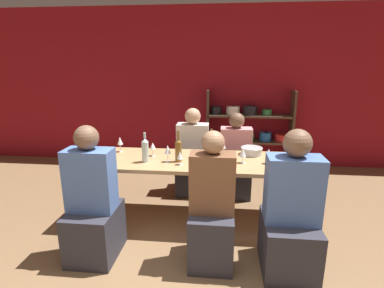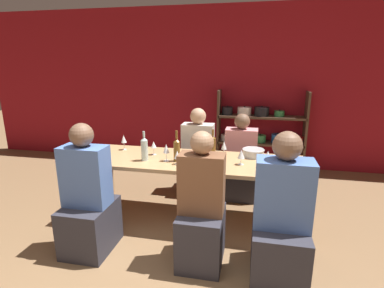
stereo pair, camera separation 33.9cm
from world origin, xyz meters
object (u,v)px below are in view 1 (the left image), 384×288
Objects in this scene: wine_bottle_amber at (211,143)px; wine_glass_empty_d at (243,153)px; dining_table at (191,166)px; wine_glass_empty_b at (153,146)px; shelf_unit at (248,136)px; person_near_b at (212,216)px; wine_glass_white_c at (120,141)px; person_far_b at (235,165)px; wine_glass_white_a at (168,150)px; wine_bottle_dark at (178,150)px; wine_glass_red_a at (223,145)px; person_near_a at (93,211)px; person_near_c at (290,221)px; wine_bottle_green at (145,150)px; wine_glass_empty_a at (85,153)px; wine_glass_empty_c at (269,153)px; mixing_bowl at (252,151)px; person_far_a at (193,162)px; wine_glass_white_b at (180,156)px.

wine_glass_empty_d is at bearing -45.52° from wine_bottle_amber.
wine_glass_empty_b is (-0.45, 0.08, 0.20)m from dining_table.
person_near_b is (-0.51, -2.68, -0.10)m from shelf_unit.
wine_glass_white_c is 0.16× the size of person_far_b.
wine_bottle_dark is at bearing 10.11° from wine_glass_white_a.
dining_table is 0.60m from wine_glass_empty_d.
person_near_b is at bearing -40.24° from wine_glass_white_c.
wine_glass_red_a is 1.08× the size of wine_glass_empty_b.
dining_table is 2.00× the size of person_near_a.
person_near_c is (0.58, -1.01, -0.39)m from wine_glass_red_a.
wine_bottle_green is 0.53m from wine_glass_white_c.
wine_glass_empty_d is at bearing 4.13° from wine_glass_empty_a.
wine_glass_empty_c is at bearing 1.84° from wine_bottle_dark.
person_near_c is (0.16, -2.71, -0.09)m from shelf_unit.
wine_glass_empty_c is (0.48, -0.28, 0.00)m from wine_glass_red_a.
wine_bottle_green reaches higher than wine_glass_white_a.
wine_glass_empty_a is at bearing -164.49° from wine_glass_red_a.
mixing_bowl is 1.87× the size of wine_glass_empty_a.
person_near_c is at bearing -33.32° from wine_bottle_dark.
wine_bottle_amber reaches higher than wine_glass_white_c.
wine_glass_white_c is 1.12× the size of wine_glass_empty_d.
wine_glass_empty_d is 1.14m from person_far_a.
wine_glass_empty_d reaches higher than dining_table.
wine_glass_white_b is at bearing -112.57° from shelf_unit.
wine_glass_empty_c is (1.29, -0.15, 0.00)m from wine_glass_empty_b.
person_near_a is at bearing 64.31° from person_far_a.
wine_glass_white_a is 1.25m from person_far_b.
mixing_bowl is 1.15m from wine_glass_empty_b.
dining_table is at bearing -10.50° from wine_glass_empty_b.
shelf_unit is 2.73m from person_near_b.
wine_glass_white_b is 0.12× the size of person_near_a.
person_near_b reaches higher than wine_glass_empty_c.
shelf_unit is 2.23m from wine_bottle_dark.
wine_bottle_amber reaches higher than wine_glass_white_a.
wine_glass_white_b is 1.10× the size of wine_glass_empty_a.
wine_glass_red_a is (0.59, 0.33, -0.02)m from wine_glass_white_a.
wine_glass_empty_b is (-0.80, -0.14, -0.00)m from wine_glass_red_a.
wine_bottle_green is at bearing 171.95° from wine_glass_white_b.
wine_glass_white_c is at bearing 57.62° from wine_glass_empty_a.
person_far_b is (-0.25, -1.15, -0.14)m from shelf_unit.
person_near_c is (0.67, -0.03, 0.01)m from person_near_b.
shelf_unit reaches higher than person_far_b.
wine_bottle_green is 0.28× the size of person_far_a.
wine_bottle_green is 0.39m from wine_glass_white_b.
mixing_bowl is at bearing -4.73° from wine_bottle_amber.
shelf_unit is 1.27× the size of person_far_b.
person_near_a is at bearing -86.29° from wine_glass_white_c.
wine_glass_white_c is at bearing 93.71° from person_near_a.
wine_glass_white_b is 1.06m from person_far_a.
person_near_c is at bearing -62.66° from wine_glass_empty_d.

